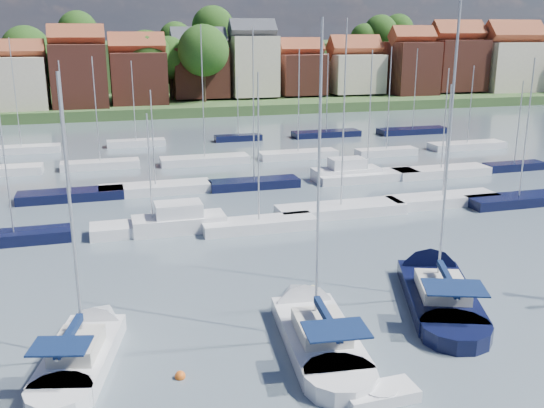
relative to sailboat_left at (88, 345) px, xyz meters
name	(u,v)px	position (x,y,z in m)	size (l,w,h in m)	color
ground	(204,171)	(11.90, 36.98, -0.36)	(260.00, 260.00, 0.00)	#404F57
sailboat_left	(88,345)	(0.00, 0.00, 0.00)	(5.22, 10.82, 14.28)	silver
sailboat_centre	(311,323)	(10.95, -0.80, -0.01)	(4.54, 12.58, 16.68)	silver
sailboat_navy	(433,283)	(19.62, 2.02, -0.01)	(8.00, 13.90, 18.60)	black
tender	(380,394)	(11.65, -7.44, -0.10)	(3.15, 1.55, 0.67)	silver
buoy_c	(180,378)	(3.91, -3.53, -0.36)	(0.47, 0.47, 0.47)	#D85914
buoy_d	(346,380)	(10.88, -5.69, -0.36)	(0.45, 0.45, 0.45)	beige
buoy_e	(313,290)	(12.70, 3.76, -0.36)	(0.44, 0.44, 0.44)	beige
marina_field	(230,176)	(13.81, 32.13, 0.07)	(79.62, 41.41, 15.93)	silver
far_shore_town	(149,73)	(14.13, 129.64, 4.25)	(212.46, 90.00, 22.27)	#3D5B2D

